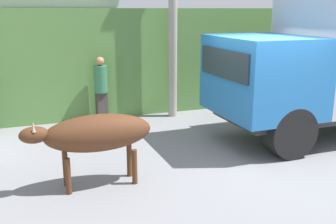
{
  "coord_description": "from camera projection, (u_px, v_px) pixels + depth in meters",
  "views": [
    {
      "loc": [
        -4.34,
        -6.34,
        2.87
      ],
      "look_at": [
        -1.86,
        0.23,
        1.04
      ],
      "focal_mm": 42.0,
      "sensor_mm": 36.0,
      "label": 1
    }
  ],
  "objects": [
    {
      "name": "ground_plane",
      "position": [
        258.0,
        156.0,
        7.95
      ],
      "size": [
        60.0,
        60.0,
        0.0
      ],
      "primitive_type": "plane",
      "color": "gray"
    },
    {
      "name": "pedestrian_on_hill",
      "position": [
        101.0,
        87.0,
        10.13
      ],
      "size": [
        0.4,
        0.4,
        1.71
      ],
      "rotation": [
        0.0,
        0.0,
        3.36
      ],
      "color": "#38332D",
      "rests_on": "ground_plane"
    },
    {
      "name": "hillside_embankment",
      "position": [
        152.0,
        51.0,
        13.69
      ],
      "size": [
        32.0,
        5.75,
        2.9
      ],
      "color": "#568442",
      "rests_on": "ground_plane"
    },
    {
      "name": "utility_pole",
      "position": [
        173.0,
        12.0,
        10.23
      ],
      "size": [
        0.9,
        0.23,
        5.4
      ],
      "color": "#9E998E",
      "rests_on": "ground_plane"
    },
    {
      "name": "brown_cow",
      "position": [
        96.0,
        134.0,
        6.41
      ],
      "size": [
        2.11,
        0.62,
        1.22
      ],
      "rotation": [
        0.0,
        0.0,
        0.12
      ],
      "color": "#512D19",
      "rests_on": "ground_plane"
    },
    {
      "name": "building_backdrop",
      "position": [
        18.0,
        51.0,
        10.92
      ],
      "size": [
        5.57,
        2.7,
        3.45
      ],
      "color": "#B2BCAD",
      "rests_on": "ground_plane"
    }
  ]
}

